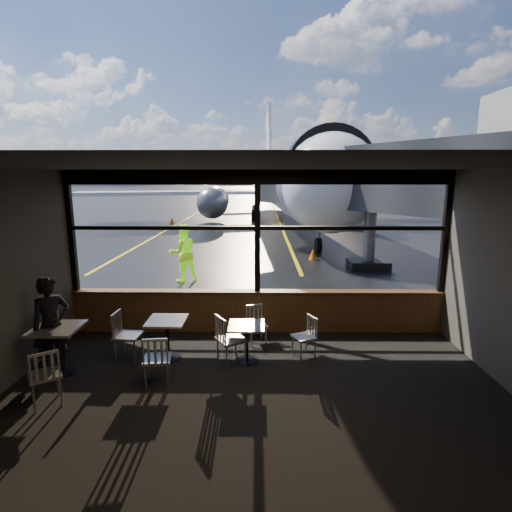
{
  "coord_description": "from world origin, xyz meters",
  "views": [
    {
      "loc": [
        0.06,
        -8.34,
        3.35
      ],
      "look_at": [
        -0.04,
        1.0,
        1.5
      ],
      "focal_mm": 28.0,
      "sensor_mm": 36.0,
      "label": 1
    }
  ],
  "objects_px": {
    "chair_mid_s": "(157,359)",
    "ground_crew": "(183,253)",
    "airliner": "(286,145)",
    "cone_nose": "(313,254)",
    "cafe_table_near": "(247,343)",
    "chair_mid_w": "(128,336)",
    "chair_near_e": "(304,337)",
    "jet_bridge": "(363,208)",
    "cafe_table_mid": "(168,339)",
    "passenger": "(52,325)",
    "cone_wing": "(172,221)",
    "chair_near_w": "(231,340)",
    "chair_near_n": "(257,325)",
    "chair_left_s": "(45,376)",
    "cafe_table_left": "(59,350)"
  },
  "relations": [
    {
      "from": "chair_mid_s",
      "to": "ground_crew",
      "type": "height_order",
      "value": "ground_crew"
    },
    {
      "from": "airliner",
      "to": "cone_nose",
      "type": "xyz_separation_m",
      "value": [
        0.28,
        -14.2,
        -5.47
      ]
    },
    {
      "from": "cafe_table_near",
      "to": "chair_mid_w",
      "type": "relative_size",
      "value": 0.76
    },
    {
      "from": "chair_near_e",
      "to": "cone_nose",
      "type": "bearing_deg",
      "value": -33.71
    },
    {
      "from": "jet_bridge",
      "to": "ground_crew",
      "type": "distance_m",
      "value": 6.31
    },
    {
      "from": "cafe_table_mid",
      "to": "cone_nose",
      "type": "height_order",
      "value": "cafe_table_mid"
    },
    {
      "from": "passenger",
      "to": "cone_wing",
      "type": "xyz_separation_m",
      "value": [
        -2.86,
        22.46,
        -0.61
      ]
    },
    {
      "from": "cafe_table_mid",
      "to": "chair_near_e",
      "type": "height_order",
      "value": "chair_near_e"
    },
    {
      "from": "cafe_table_mid",
      "to": "chair_near_w",
      "type": "height_order",
      "value": "chair_near_w"
    },
    {
      "from": "chair_near_e",
      "to": "chair_near_n",
      "type": "xyz_separation_m",
      "value": [
        -0.9,
        0.61,
        -0.0
      ]
    },
    {
      "from": "cone_nose",
      "to": "chair_near_w",
      "type": "bearing_deg",
      "value": -105.85
    },
    {
      "from": "chair_mid_w",
      "to": "passenger",
      "type": "xyz_separation_m",
      "value": [
        -1.15,
        -0.45,
        0.38
      ]
    },
    {
      "from": "chair_near_e",
      "to": "ground_crew",
      "type": "height_order",
      "value": "ground_crew"
    },
    {
      "from": "cone_wing",
      "to": "chair_mid_s",
      "type": "bearing_deg",
      "value": -78.2
    },
    {
      "from": "passenger",
      "to": "airliner",
      "type": "bearing_deg",
      "value": 33.97
    },
    {
      "from": "jet_bridge",
      "to": "cone_nose",
      "type": "height_order",
      "value": "jet_bridge"
    },
    {
      "from": "chair_near_n",
      "to": "cone_wing",
      "type": "bearing_deg",
      "value": -90.5
    },
    {
      "from": "cafe_table_near",
      "to": "chair_left_s",
      "type": "xyz_separation_m",
      "value": [
        -2.95,
        -1.45,
        0.1
      ]
    },
    {
      "from": "chair_near_n",
      "to": "chair_mid_w",
      "type": "bearing_deg",
      "value": 0.54
    },
    {
      "from": "chair_near_e",
      "to": "cone_wing",
      "type": "relative_size",
      "value": 1.65
    },
    {
      "from": "jet_bridge",
      "to": "cafe_table_mid",
      "type": "relative_size",
      "value": 13.82
    },
    {
      "from": "chair_near_e",
      "to": "chair_mid_s",
      "type": "bearing_deg",
      "value": 87.56
    },
    {
      "from": "ground_crew",
      "to": "cone_wing",
      "type": "height_order",
      "value": "ground_crew"
    },
    {
      "from": "cafe_table_left",
      "to": "cafe_table_near",
      "type": "bearing_deg",
      "value": 8.6
    },
    {
      "from": "chair_mid_w",
      "to": "cone_wing",
      "type": "bearing_deg",
      "value": -165.76
    },
    {
      "from": "chair_near_e",
      "to": "cone_wing",
      "type": "bearing_deg",
      "value": -6.9
    },
    {
      "from": "airliner",
      "to": "cone_wing",
      "type": "height_order",
      "value": "airliner"
    },
    {
      "from": "cafe_table_near",
      "to": "chair_near_w",
      "type": "relative_size",
      "value": 0.74
    },
    {
      "from": "airliner",
      "to": "cone_nose",
      "type": "bearing_deg",
      "value": -92.33
    },
    {
      "from": "chair_left_s",
      "to": "ground_crew",
      "type": "relative_size",
      "value": 0.49
    },
    {
      "from": "cafe_table_left",
      "to": "passenger",
      "type": "relative_size",
      "value": 0.49
    },
    {
      "from": "cafe_table_mid",
      "to": "chair_near_n",
      "type": "height_order",
      "value": "chair_near_n"
    },
    {
      "from": "airliner",
      "to": "cafe_table_near",
      "type": "distance_m",
      "value": 24.23
    },
    {
      "from": "chair_mid_w",
      "to": "cone_nose",
      "type": "xyz_separation_m",
      "value": [
        4.61,
        9.31,
        -0.24
      ]
    },
    {
      "from": "jet_bridge",
      "to": "cafe_table_mid",
      "type": "bearing_deg",
      "value": -127.45
    },
    {
      "from": "cafe_table_near",
      "to": "chair_mid_s",
      "type": "xyz_separation_m",
      "value": [
        -1.42,
        -0.88,
        0.09
      ]
    },
    {
      "from": "chair_left_s",
      "to": "chair_mid_w",
      "type": "bearing_deg",
      "value": 29.55
    },
    {
      "from": "airliner",
      "to": "passenger",
      "type": "bearing_deg",
      "value": -106.35
    },
    {
      "from": "ground_crew",
      "to": "cone_nose",
      "type": "relative_size",
      "value": 4.12
    },
    {
      "from": "cafe_table_left",
      "to": "chair_near_n",
      "type": "distance_m",
      "value": 3.63
    },
    {
      "from": "chair_left_s",
      "to": "chair_near_w",
      "type": "bearing_deg",
      "value": -7.44
    },
    {
      "from": "chair_near_n",
      "to": "chair_mid_w",
      "type": "distance_m",
      "value": 2.48
    },
    {
      "from": "cafe_table_near",
      "to": "cone_nose",
      "type": "distance_m",
      "value": 9.65
    },
    {
      "from": "jet_bridge",
      "to": "chair_left_s",
      "type": "relative_size",
      "value": 11.61
    },
    {
      "from": "chair_near_w",
      "to": "chair_left_s",
      "type": "relative_size",
      "value": 1.05
    },
    {
      "from": "chair_near_w",
      "to": "chair_near_n",
      "type": "bearing_deg",
      "value": 123.89
    },
    {
      "from": "jet_bridge",
      "to": "cafe_table_mid",
      "type": "xyz_separation_m",
      "value": [
        -5.27,
        -6.87,
        -1.93
      ]
    },
    {
      "from": "chair_near_e",
      "to": "chair_near_w",
      "type": "height_order",
      "value": "chair_near_w"
    },
    {
      "from": "chair_mid_w",
      "to": "chair_left_s",
      "type": "relative_size",
      "value": 1.03
    },
    {
      "from": "jet_bridge",
      "to": "cafe_table_near",
      "type": "distance_m",
      "value": 8.17
    }
  ]
}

